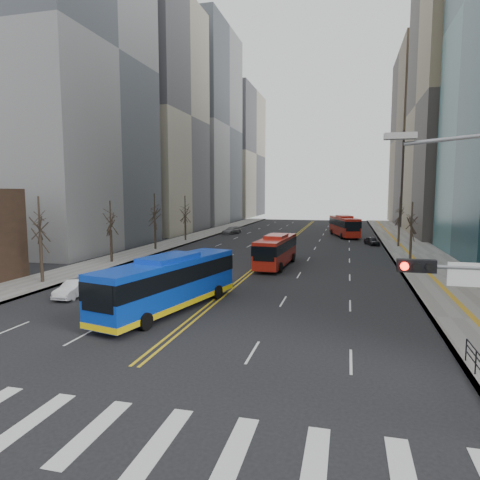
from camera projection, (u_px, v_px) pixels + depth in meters
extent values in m
plane|color=black|center=(61.00, 427.00, 14.05)|extent=(220.00, 220.00, 0.00)
cube|color=gray|center=(417.00, 254.00, 53.14)|extent=(7.00, 130.00, 0.15)
cube|color=gray|center=(164.00, 246.00, 61.42)|extent=(5.00, 130.00, 0.15)
cube|color=silver|center=(30.00, 422.00, 14.34)|extent=(0.70, 4.00, 0.01)
cube|color=silver|center=(92.00, 431.00, 13.76)|extent=(0.70, 4.00, 0.01)
cube|color=silver|center=(160.00, 442.00, 13.19)|extent=(0.70, 4.00, 0.01)
cube|color=silver|center=(234.00, 453.00, 12.61)|extent=(0.70, 4.00, 0.01)
cube|color=silver|center=(315.00, 466.00, 12.04)|extent=(0.70, 4.00, 0.01)
cube|color=silver|center=(404.00, 479.00, 11.46)|extent=(0.70, 4.00, 0.01)
cube|color=gold|center=(287.00, 242.00, 67.10)|extent=(0.15, 100.00, 0.01)
cube|color=gold|center=(289.00, 242.00, 67.00)|extent=(0.15, 100.00, 0.01)
cube|color=gray|center=(45.00, 55.00, 57.27)|extent=(22.00, 24.00, 52.00)
cube|color=#A29A83|center=(138.00, 118.00, 82.77)|extent=(22.00, 22.00, 44.00)
cube|color=gray|center=(192.00, 128.00, 108.32)|extent=(20.00, 26.00, 48.00)
cube|color=gray|center=(478.00, 102.00, 72.62)|extent=(20.00, 26.00, 46.00)
cube|color=#A29A83|center=(230.00, 155.00, 139.35)|extent=(18.00, 30.00, 40.00)
cube|color=brown|center=(435.00, 137.00, 103.92)|extent=(18.00, 30.00, 42.00)
cube|color=black|center=(416.00, 266.00, 12.69)|extent=(1.10, 0.28, 0.38)
cylinder|color=#FF190C|center=(404.00, 266.00, 12.62)|extent=(0.24, 0.08, 0.24)
cylinder|color=black|center=(417.00, 267.00, 12.54)|extent=(0.24, 0.08, 0.24)
cylinder|color=black|center=(430.00, 267.00, 12.45)|extent=(0.24, 0.08, 0.24)
cube|color=silver|center=(464.00, 274.00, 12.40)|extent=(0.90, 0.06, 0.70)
cube|color=#999993|center=(400.00, 136.00, 12.42)|extent=(0.90, 0.35, 0.18)
cylinder|color=black|center=(476.00, 362.00, 17.72)|extent=(0.06, 0.06, 1.00)
cylinder|color=black|center=(466.00, 350.00, 19.17)|extent=(0.06, 0.06, 1.00)
cylinder|color=black|center=(41.00, 261.00, 36.04)|extent=(0.28, 0.28, 3.90)
cylinder|color=black|center=(111.00, 247.00, 46.66)|extent=(0.28, 0.28, 3.60)
cylinder|color=black|center=(155.00, 235.00, 57.23)|extent=(0.28, 0.28, 4.00)
cylinder|color=black|center=(185.00, 229.00, 67.84)|extent=(0.28, 0.28, 3.80)
cylinder|color=black|center=(411.00, 245.00, 48.50)|extent=(0.28, 0.28, 3.50)
cylinder|color=black|center=(399.00, 234.00, 60.05)|extent=(0.28, 0.28, 3.75)
cube|color=#0D3CCA|center=(169.00, 283.00, 27.82)|extent=(5.35, 12.73, 2.97)
cube|color=black|center=(169.00, 274.00, 27.76)|extent=(5.41, 12.76, 1.06)
cube|color=#0D3CCA|center=(169.00, 258.00, 27.65)|extent=(3.01, 4.72, 0.40)
cube|color=yellow|center=(170.00, 302.00, 27.96)|extent=(5.41, 12.76, 0.35)
cylinder|color=black|center=(111.00, 315.00, 25.04)|extent=(0.52, 1.04, 1.00)
cylinder|color=black|center=(146.00, 322.00, 23.85)|extent=(0.52, 1.04, 1.00)
cylinder|color=black|center=(188.00, 288.00, 32.09)|extent=(0.52, 1.04, 1.00)
cylinder|color=black|center=(218.00, 292.00, 30.90)|extent=(0.52, 1.04, 1.00)
cube|color=#A81C11|center=(276.00, 250.00, 44.42)|extent=(2.95, 10.53, 2.68)
cube|color=black|center=(276.00, 245.00, 44.36)|extent=(3.02, 10.55, 0.97)
cube|color=#A81C11|center=(276.00, 237.00, 44.26)|extent=(2.10, 3.75, 0.40)
cylinder|color=black|center=(257.00, 266.00, 41.75)|extent=(0.36, 1.02, 1.00)
cylinder|color=black|center=(280.00, 268.00, 41.04)|extent=(0.36, 1.02, 1.00)
cylinder|color=black|center=(272.00, 257.00, 48.06)|extent=(0.36, 1.02, 1.00)
cylinder|color=black|center=(293.00, 258.00, 47.36)|extent=(0.36, 1.02, 1.00)
cube|color=#A81C11|center=(344.00, 226.00, 74.43)|extent=(5.49, 12.02, 3.06)
cube|color=black|center=(344.00, 223.00, 74.37)|extent=(5.55, 12.05, 1.09)
cube|color=#A81C11|center=(344.00, 217.00, 74.25)|extent=(3.08, 4.50, 0.40)
cylinder|color=black|center=(341.00, 236.00, 70.85)|extent=(0.54, 1.04, 1.00)
cylinder|color=black|center=(357.00, 236.00, 70.86)|extent=(0.54, 1.04, 1.00)
cylinder|color=black|center=(332.00, 232.00, 78.31)|extent=(0.54, 1.04, 1.00)
cylinder|color=black|center=(346.00, 232.00, 78.32)|extent=(0.54, 1.04, 1.00)
imported|color=silver|center=(74.00, 289.00, 31.46)|extent=(1.48, 3.85, 1.25)
imported|color=black|center=(372.00, 241.00, 62.60)|extent=(2.45, 3.83, 1.21)
imported|color=gray|center=(232.00, 231.00, 79.29)|extent=(3.33, 4.91, 1.32)
imported|color=black|center=(351.00, 235.00, 72.54)|extent=(2.69, 4.17, 1.07)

